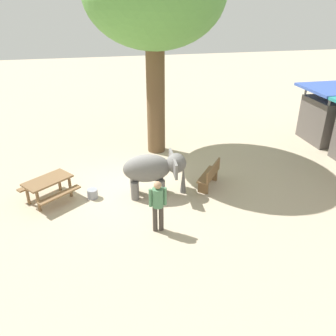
{
  "coord_description": "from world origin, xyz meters",
  "views": [
    {
      "loc": [
        10.8,
        -1.03,
        6.17
      ],
      "look_at": [
        0.3,
        1.22,
        0.8
      ],
      "focal_mm": 36.96,
      "sensor_mm": 36.0,
      "label": 1
    }
  ],
  "objects_px": {
    "elephant": "(154,169)",
    "market_stall_blue": "(328,117)",
    "wooden_bench": "(210,175)",
    "picnic_table_near": "(48,185)",
    "person_handler": "(158,203)",
    "feed_bucket": "(93,194)"
  },
  "relations": [
    {
      "from": "elephant",
      "to": "picnic_table_near",
      "type": "bearing_deg",
      "value": 178.08
    },
    {
      "from": "market_stall_blue",
      "to": "person_handler",
      "type": "bearing_deg",
      "value": -59.67
    },
    {
      "from": "elephant",
      "to": "market_stall_blue",
      "type": "height_order",
      "value": "market_stall_blue"
    },
    {
      "from": "wooden_bench",
      "to": "feed_bucket",
      "type": "bearing_deg",
      "value": 125.2
    },
    {
      "from": "elephant",
      "to": "feed_bucket",
      "type": "xyz_separation_m",
      "value": [
        -0.21,
        -2.08,
        -0.8
      ]
    },
    {
      "from": "wooden_bench",
      "to": "feed_bucket",
      "type": "height_order",
      "value": "wooden_bench"
    },
    {
      "from": "elephant",
      "to": "person_handler",
      "type": "bearing_deg",
      "value": -92.67
    },
    {
      "from": "elephant",
      "to": "wooden_bench",
      "type": "bearing_deg",
      "value": 7.1
    },
    {
      "from": "person_handler",
      "to": "market_stall_blue",
      "type": "height_order",
      "value": "market_stall_blue"
    },
    {
      "from": "elephant",
      "to": "feed_bucket",
      "type": "distance_m",
      "value": 2.24
    },
    {
      "from": "elephant",
      "to": "market_stall_blue",
      "type": "relative_size",
      "value": 0.86
    },
    {
      "from": "feed_bucket",
      "to": "elephant",
      "type": "bearing_deg",
      "value": 84.27
    },
    {
      "from": "elephant",
      "to": "picnic_table_near",
      "type": "xyz_separation_m",
      "value": [
        -0.36,
        -3.47,
        -0.37
      ]
    },
    {
      "from": "wooden_bench",
      "to": "market_stall_blue",
      "type": "xyz_separation_m",
      "value": [
        -3.11,
        6.72,
        0.67
      ]
    },
    {
      "from": "market_stall_blue",
      "to": "wooden_bench",
      "type": "bearing_deg",
      "value": -65.16
    },
    {
      "from": "elephant",
      "to": "person_handler",
      "type": "xyz_separation_m",
      "value": [
        2.04,
        -0.24,
        -0.01
      ]
    },
    {
      "from": "elephant",
      "to": "wooden_bench",
      "type": "height_order",
      "value": "elephant"
    },
    {
      "from": "picnic_table_near",
      "to": "market_stall_blue",
      "type": "bearing_deg",
      "value": 155.32
    },
    {
      "from": "wooden_bench",
      "to": "picnic_table_near",
      "type": "distance_m",
      "value": 5.53
    },
    {
      "from": "picnic_table_near",
      "to": "feed_bucket",
      "type": "xyz_separation_m",
      "value": [
        0.15,
        1.39,
        -0.43
      ]
    },
    {
      "from": "person_handler",
      "to": "feed_bucket",
      "type": "bearing_deg",
      "value": 39.69
    },
    {
      "from": "person_handler",
      "to": "picnic_table_near",
      "type": "xyz_separation_m",
      "value": [
        -2.4,
        -3.24,
        -0.36
      ]
    }
  ]
}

